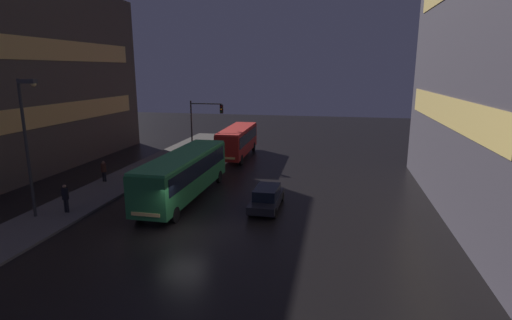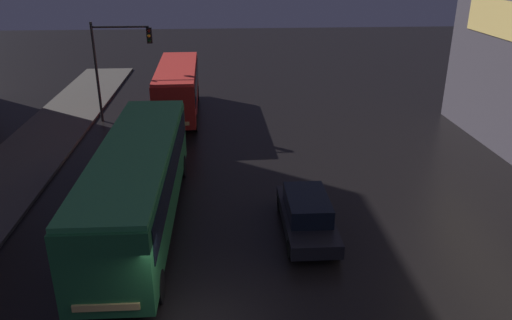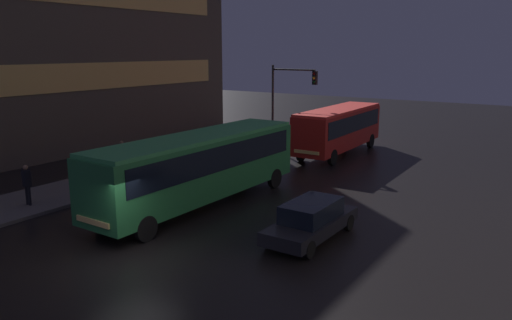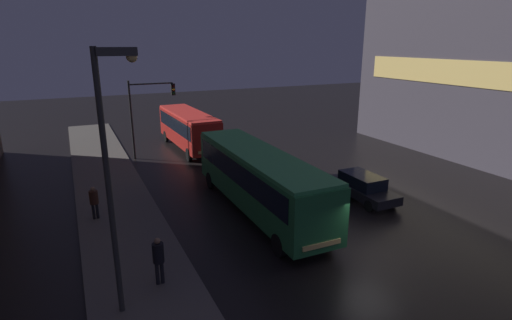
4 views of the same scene
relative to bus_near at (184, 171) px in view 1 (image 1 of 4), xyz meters
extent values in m
plane|color=black|center=(2.20, -6.06, -2.03)|extent=(120.00, 120.00, 0.00)
cube|color=#56514C|center=(-6.80, 3.94, -1.96)|extent=(4.00, 48.00, 0.15)
cube|color=#4C4238|center=(-18.78, 5.83, 6.33)|extent=(10.00, 27.74, 16.72)
cube|color=#E0B25B|center=(-13.83, 5.83, 3.22)|extent=(0.24, 23.58, 1.80)
cube|color=#E0B25B|center=(-13.83, 5.83, 8.71)|extent=(0.24, 23.58, 1.80)
cube|color=#EAC66B|center=(17.28, 1.06, 4.53)|extent=(0.24, 20.64, 1.80)
cube|color=#236B38|center=(0.00, 0.00, -0.19)|extent=(2.66, 11.83, 2.58)
cube|color=black|center=(0.00, 0.00, 0.35)|extent=(2.71, 10.89, 1.10)
cube|color=#399252|center=(0.00, 0.00, 1.18)|extent=(2.61, 11.60, 0.16)
cube|color=#F4CC72|center=(-0.06, -5.92, -1.08)|extent=(1.78, 0.12, 0.20)
cylinder|color=black|center=(1.13, -4.51, -1.53)|extent=(0.26, 1.00, 1.00)
cylinder|color=black|center=(-1.22, -4.49, -1.53)|extent=(0.26, 1.00, 1.00)
cylinder|color=black|center=(1.22, 4.49, -1.53)|extent=(0.26, 1.00, 1.00)
cylinder|color=black|center=(-1.13, 4.52, -1.53)|extent=(0.26, 1.00, 1.00)
cube|color=#AD1E19|center=(0.33, 14.24, -0.27)|extent=(2.61, 9.66, 2.43)
cube|color=black|center=(0.33, 14.24, 0.19)|extent=(2.66, 8.90, 1.10)
cube|color=red|center=(0.33, 14.24, 1.02)|extent=(2.56, 9.47, 0.16)
cube|color=#F4CC72|center=(0.45, 9.41, -1.08)|extent=(1.67, 0.14, 0.20)
cylinder|color=black|center=(1.51, 10.86, -1.53)|extent=(0.27, 1.01, 1.00)
cylinder|color=black|center=(-0.67, 10.80, -1.53)|extent=(0.27, 1.01, 1.00)
cylinder|color=black|center=(1.34, 17.67, -1.53)|extent=(0.27, 1.01, 1.00)
cylinder|color=black|center=(-0.84, 17.61, -1.53)|extent=(0.27, 1.01, 1.00)
cube|color=black|center=(6.14, -0.86, -1.48)|extent=(1.78, 4.72, 0.50)
cube|color=black|center=(6.14, -0.86, -0.89)|extent=(1.50, 2.60, 0.68)
cylinder|color=black|center=(6.93, -2.52, -1.71)|extent=(0.20, 0.64, 0.64)
cylinder|color=black|center=(5.33, -2.51, -1.71)|extent=(0.20, 0.64, 0.64)
cylinder|color=black|center=(6.94, 0.79, -1.71)|extent=(0.20, 0.64, 0.64)
cylinder|color=black|center=(5.35, 0.80, -1.71)|extent=(0.20, 0.64, 0.64)
cylinder|color=black|center=(-6.32, -4.60, -1.44)|extent=(0.14, 0.14, 0.89)
cylinder|color=black|center=(-6.14, -4.60, -1.44)|extent=(0.14, 0.14, 0.89)
cylinder|color=black|center=(-6.23, -4.60, -0.63)|extent=(0.49, 0.49, 0.74)
sphere|color=#8C664C|center=(-6.23, -4.60, -0.15)|extent=(0.22, 0.22, 0.22)
cylinder|color=black|center=(-8.01, 2.43, -1.48)|extent=(0.14, 0.14, 0.81)
cylinder|color=black|center=(-7.83, 2.43, -1.48)|extent=(0.14, 0.14, 0.81)
cylinder|color=#422319|center=(-7.92, 2.43, -0.74)|extent=(0.49, 0.49, 0.67)
sphere|color=#8C664C|center=(-7.92, 2.43, -0.29)|extent=(0.22, 0.22, 0.22)
cylinder|color=#2D2D2D|center=(-4.31, 13.17, 0.96)|extent=(0.16, 0.16, 5.97)
cylinder|color=#2D2D2D|center=(-2.67, 13.17, 3.64)|extent=(3.28, 0.12, 0.12)
cube|color=black|center=(-1.03, 13.17, 3.14)|extent=(0.30, 0.24, 0.90)
sphere|color=#390706|center=(-1.03, 13.03, 3.42)|extent=(0.18, 0.18, 0.18)
sphere|color=gold|center=(-1.03, 13.03, 3.14)|extent=(0.18, 0.18, 0.18)
sphere|color=black|center=(-1.03, 13.03, 2.86)|extent=(0.18, 0.18, 0.18)
cylinder|color=#2D2D2D|center=(-7.71, -5.59, 2.34)|extent=(0.18, 0.18, 8.44)
cube|color=#383838|center=(-7.11, -5.59, 6.41)|extent=(1.10, 0.36, 0.24)
sphere|color=#F4CC72|center=(-6.71, -5.59, 6.26)|extent=(0.32, 0.32, 0.32)
camera|label=1|loc=(10.51, -25.89, 7.09)|focal=28.00mm
camera|label=2|loc=(3.18, -16.85, 7.57)|focal=35.00mm
camera|label=3|loc=(14.30, -16.83, 4.98)|focal=35.00mm
camera|label=4|loc=(-8.51, -17.68, 6.66)|focal=28.00mm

